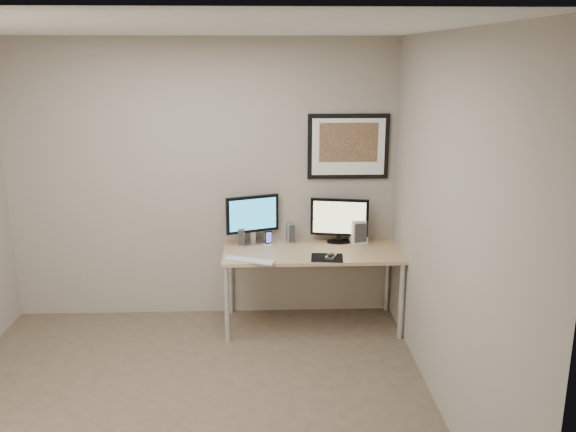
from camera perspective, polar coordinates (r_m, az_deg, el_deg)
name	(u,v)px	position (r m, az deg, el deg)	size (l,w,h in m)	color
floor	(186,408)	(4.61, -9.54, -17.32)	(3.60, 3.60, 0.00)	brown
room	(184,170)	(4.43, -9.73, 4.29)	(3.60, 3.60, 3.60)	white
desk	(312,257)	(5.53, 2.27, -3.87)	(1.60, 0.70, 0.73)	#A3824F
framed_art	(348,146)	(5.66, 5.66, 6.50)	(0.75, 0.04, 0.60)	black
monitor_large	(252,218)	(5.62, -3.35, -0.14)	(0.48, 0.23, 0.46)	#A8A8AC
monitor_tv	(339,219)	(5.68, 4.84, -0.32)	(0.54, 0.16, 0.42)	black
speaker_left	(241,237)	(5.63, -4.40, -1.95)	(0.07, 0.07, 0.17)	#A8A8AC
speaker_right	(290,233)	(5.69, 0.21, -1.58)	(0.08, 0.08, 0.19)	#A8A8AC
phone_dock	(269,238)	(5.62, -1.83, -2.08)	(0.06, 0.06, 0.14)	black
keyboard	(249,260)	(5.23, -3.65, -4.16)	(0.46, 0.12, 0.02)	#BCBCC1
mousepad	(327,258)	(5.31, 3.67, -3.92)	(0.27, 0.24, 0.00)	black
mouse	(331,256)	(5.30, 4.04, -3.71)	(0.07, 0.12, 0.04)	black
fan_unit	(359,231)	(5.72, 6.63, -1.44)	(0.15, 0.11, 0.23)	silver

